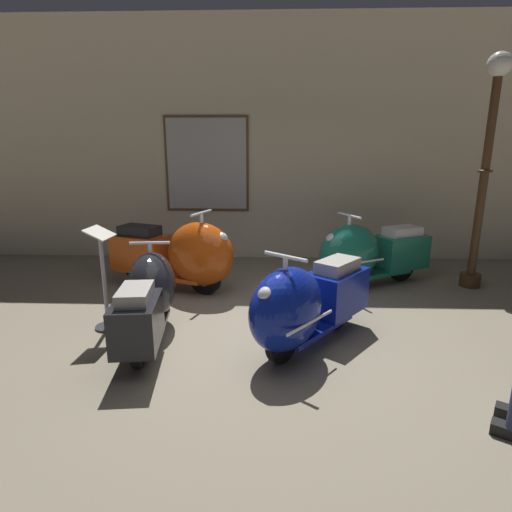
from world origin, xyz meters
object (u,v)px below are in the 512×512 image
object	(u,v)px
scooter_1	(148,297)
info_stanchion	(105,287)
scooter_3	(366,254)
lamppost	(487,159)
scooter_2	(303,305)
scooter_0	(182,255)

from	to	relation	value
scooter_1	info_stanchion	xyz separation A→B (m)	(-0.52, 0.18, 0.03)
scooter_3	lamppost	size ratio (longest dim) A/B	0.57
scooter_3	lamppost	bearing A→B (deg)	156.28
scooter_2	scooter_0	bearing A→B (deg)	-98.90
scooter_2	lamppost	size ratio (longest dim) A/B	0.52
scooter_1	scooter_2	size ratio (longest dim) A/B	1.00
scooter_2	lamppost	bearing A→B (deg)	167.12
scooter_2	lamppost	distance (m)	3.45
scooter_2	info_stanchion	xyz separation A→B (m)	(-2.09, 0.42, 0.00)
scooter_0	scooter_3	xyz separation A→B (m)	(2.51, 0.24, -0.03)
scooter_3	info_stanchion	world-z (taller)	info_stanchion
scooter_0	scooter_3	world-z (taller)	scooter_0
scooter_2	scooter_3	world-z (taller)	scooter_3
scooter_1	lamppost	size ratio (longest dim) A/B	0.52
scooter_3	lamppost	distance (m)	1.97
scooter_1	scooter_3	distance (m)	3.06
scooter_0	info_stanchion	world-z (taller)	info_stanchion
scooter_1	lamppost	bearing A→B (deg)	-73.06
lamppost	info_stanchion	world-z (taller)	lamppost
lamppost	scooter_3	bearing A→B (deg)	-176.75
scooter_3	lamppost	world-z (taller)	lamppost
scooter_2	scooter_1	bearing A→B (deg)	-59.83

